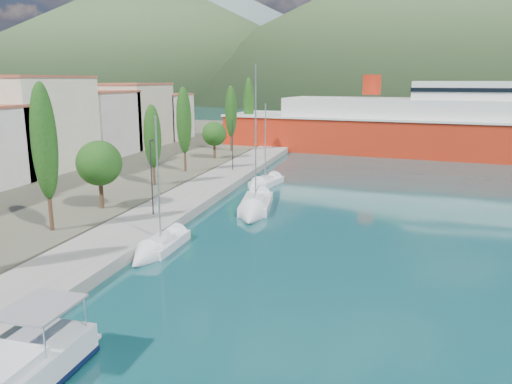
# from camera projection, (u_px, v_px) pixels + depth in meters

# --- Properties ---
(ground) EXTENTS (1400.00, 1400.00, 0.00)m
(ground) POSITION_uv_depth(u_px,v_px,m) (355.00, 123.00, 136.97)
(ground) COLOR #13494C
(quay) EXTENTS (5.00, 88.00, 0.80)m
(quay) POSITION_uv_depth(u_px,v_px,m) (201.00, 192.00, 50.48)
(quay) COLOR gray
(quay) RESTS_ON ground
(town_buildings) EXTENTS (9.20, 69.20, 11.30)m
(town_buildings) POSITION_uv_depth(u_px,v_px,m) (65.00, 126.00, 65.38)
(town_buildings) COLOR beige
(town_buildings) RESTS_ON land_strip
(tree_row) EXTENTS (3.81, 64.59, 11.22)m
(tree_row) POSITION_uv_depth(u_px,v_px,m) (168.00, 131.00, 54.78)
(tree_row) COLOR #47301E
(tree_row) RESTS_ON land_strip
(lamp_posts) EXTENTS (0.15, 44.56, 6.06)m
(lamp_posts) POSITION_uv_depth(u_px,v_px,m) (150.00, 175.00, 39.39)
(lamp_posts) COLOR #2D2D33
(lamp_posts) RESTS_ON quay
(sailboat_near) EXTENTS (2.08, 6.96, 10.00)m
(sailboat_near) POSITION_uv_depth(u_px,v_px,m) (152.00, 252.00, 33.17)
(sailboat_near) COLOR silver
(sailboat_near) RESTS_ON ground
(sailboat_mid) EXTENTS (3.93, 9.88, 13.83)m
(sailboat_mid) POSITION_uv_depth(u_px,v_px,m) (253.00, 211.00, 43.40)
(sailboat_mid) COLOR silver
(sailboat_mid) RESTS_ON ground
(sailboat_far) EXTENTS (3.47, 6.98, 9.82)m
(sailboat_far) POSITION_uv_depth(u_px,v_px,m) (260.00, 185.00, 54.36)
(sailboat_far) COLOR silver
(sailboat_far) RESTS_ON ground
(ferry) EXTENTS (66.63, 22.60, 12.98)m
(ferry) POSITION_uv_depth(u_px,v_px,m) (429.00, 129.00, 78.17)
(ferry) COLOR red
(ferry) RESTS_ON ground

